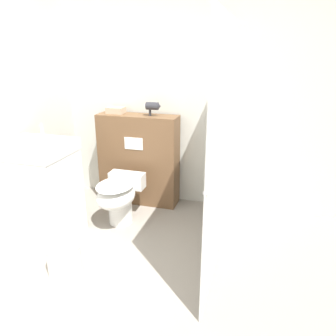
% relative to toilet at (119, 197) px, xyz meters
% --- Properties ---
extents(ground_plane, '(12.00, 12.00, 0.00)m').
position_rel_toilet_xyz_m(ground_plane, '(0.34, -1.21, -0.32)').
color(ground_plane, gray).
extents(wall_back, '(8.00, 0.06, 2.50)m').
position_rel_toilet_xyz_m(wall_back, '(0.34, 0.80, 0.93)').
color(wall_back, silver).
rests_on(wall_back, ground_plane).
extents(partition_panel, '(0.95, 0.29, 1.09)m').
position_rel_toilet_xyz_m(partition_panel, '(0.01, 0.60, 0.23)').
color(partition_panel, brown).
rests_on(partition_panel, ground_plane).
extents(shower_glass, '(0.04, 1.90, 2.03)m').
position_rel_toilet_xyz_m(shower_glass, '(1.11, -0.18, 0.70)').
color(shower_glass, silver).
rests_on(shower_glass, ground_plane).
extents(toilet, '(0.40, 0.63, 0.50)m').
position_rel_toilet_xyz_m(toilet, '(0.00, 0.00, 0.00)').
color(toilet, white).
rests_on(toilet, ground_plane).
extents(sink_vanity, '(0.65, 0.56, 1.14)m').
position_rel_toilet_xyz_m(sink_vanity, '(-0.60, -0.47, 0.18)').
color(sink_vanity, white).
rests_on(sink_vanity, ground_plane).
extents(hair_drier, '(0.17, 0.09, 0.16)m').
position_rel_toilet_xyz_m(hair_drier, '(0.20, 0.59, 0.88)').
color(hair_drier, '#2D2D33').
rests_on(hair_drier, partition_panel).
extents(folded_towel, '(0.20, 0.15, 0.07)m').
position_rel_toilet_xyz_m(folded_towel, '(-0.27, 0.62, 0.81)').
color(folded_towel, tan).
rests_on(folded_towel, partition_panel).
extents(waste_bin, '(0.28, 0.28, 0.26)m').
position_rel_toilet_xyz_m(waste_bin, '(-0.09, -0.92, -0.19)').
color(waste_bin, silver).
rests_on(waste_bin, ground_plane).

